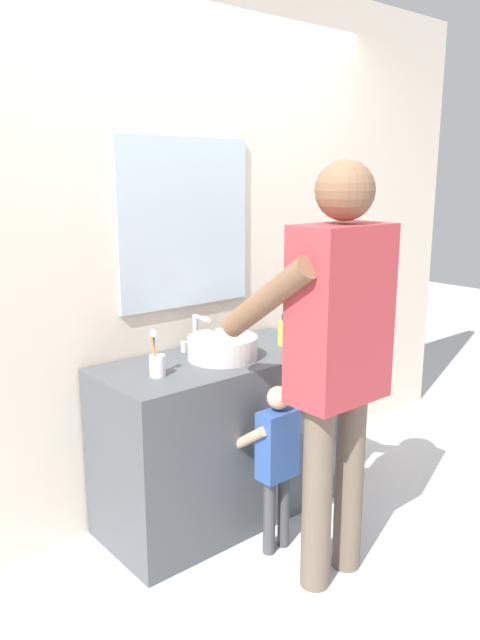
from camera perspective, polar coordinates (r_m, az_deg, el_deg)
ground_plane at (r=3.13m, az=1.88°, el=-19.53°), size 14.00×14.00×0.00m
back_wall at (r=3.13m, az=-5.60°, el=6.92°), size 4.40×0.10×2.70m
vanity_cabinet at (r=3.13m, az=-1.81°, el=-10.82°), size 1.21×0.54×0.83m
sink_basin at (r=2.96m, az=-1.63°, el=-2.53°), size 0.34×0.34×0.11m
faucet at (r=3.11m, az=-4.01°, el=-1.30°), size 0.18×0.14×0.18m
toothbrush_cup at (r=2.73m, az=-7.68°, el=-4.08°), size 0.07×0.07×0.21m
soap_bottle at (r=3.20m, az=4.05°, el=-1.15°), size 0.06×0.06×0.16m
child_toddler at (r=2.83m, az=3.38°, el=-12.27°), size 0.24×0.25×0.80m
adult_parent at (r=2.48m, az=8.88°, el=-1.87°), size 0.54×0.57×1.75m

